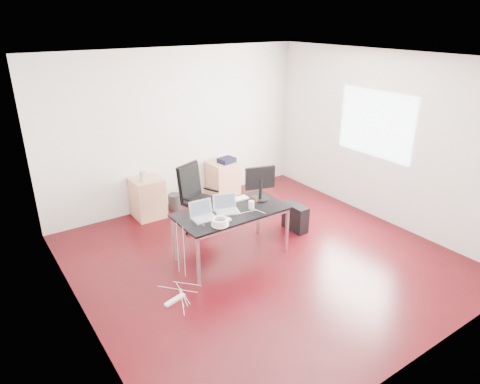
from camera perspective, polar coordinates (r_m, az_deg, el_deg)
room_shell at (r=5.77m, az=3.39°, el=3.43°), size 5.00×5.00×5.00m
desk at (r=6.07m, az=-1.16°, el=-2.96°), size 1.60×0.80×0.73m
office_chair at (r=6.92m, az=-5.80°, el=-0.35°), size 0.62×0.64×1.08m
filing_cabinet_left at (r=7.58m, az=-12.19°, el=-0.76°), size 0.50×0.50×0.70m
filing_cabinet_right at (r=8.23m, az=-2.27°, el=1.66°), size 0.50×0.50×0.70m
pc_tower at (r=7.07m, az=7.37°, el=-3.37°), size 0.21×0.45×0.44m
wastebasket at (r=7.87m, az=-8.67°, el=-1.27°), size 0.25×0.25×0.28m
power_strip at (r=5.53m, az=-8.69°, el=-14.03°), size 0.31×0.14×0.04m
laptop_left at (r=5.82m, az=-4.90°, el=-3.00°), size 0.35×0.27×0.23m
laptop_right at (r=6.00m, az=-1.82°, el=-2.11°), size 0.39×0.34×0.23m
monitor at (r=6.32m, az=2.70°, el=1.43°), size 0.44×0.26×0.51m
keyboard at (r=6.36m, az=-0.73°, el=-1.06°), size 0.44×0.15×0.02m
cup_white at (r=6.08m, az=1.52°, el=-1.73°), size 0.10×0.10×0.12m
cup_brown at (r=6.28m, az=1.90°, el=-0.99°), size 0.10×0.10×0.10m
cable_coil at (r=5.60m, az=-2.69°, el=-4.05°), size 0.24×0.24×0.11m
power_adapter at (r=5.75m, az=-1.57°, el=-3.71°), size 0.08×0.08×0.03m
speaker at (r=7.33m, az=-12.78°, el=2.07°), size 0.10×0.10×0.18m
navy_garment at (r=8.09m, az=-1.80°, el=4.26°), size 0.34×0.29×0.09m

